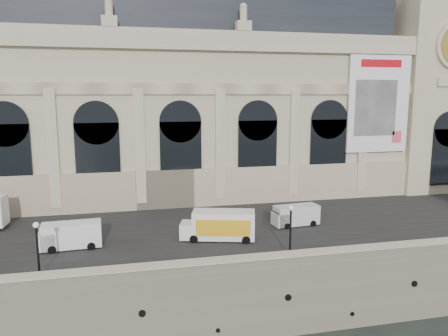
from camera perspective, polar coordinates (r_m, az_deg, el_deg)
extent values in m
cube|color=gray|center=(70.07, -3.66, -4.73)|extent=(160.00, 70.00, 6.00)
cube|color=#2D2D2D|center=(49.40, 0.30, -7.22)|extent=(160.00, 24.00, 0.06)
cube|color=gray|center=(37.04, 5.18, -12.27)|extent=(160.00, 1.20, 1.10)
cube|color=beige|center=(36.82, 5.19, -11.40)|extent=(160.00, 1.40, 0.12)
cube|color=beige|center=(63.29, -8.60, 6.49)|extent=(68.00, 18.00, 22.00)
cube|color=beige|center=(55.36, -7.64, -2.81)|extent=(68.60, 0.40, 5.00)
cube|color=beige|center=(54.33, -8.07, 16.36)|extent=(69.00, 0.80, 2.40)
cube|color=beige|center=(54.09, -7.94, 10.23)|extent=(68.00, 0.30, 1.40)
cube|color=#23282F|center=(64.10, -8.93, 19.08)|extent=(64.00, 15.00, 6.00)
cube|color=black|center=(55.97, -26.40, 0.56)|extent=(5.20, 0.25, 9.00)
cylinder|color=black|center=(55.52, -26.74, 5.15)|extent=(5.20, 0.25, 5.20)
cube|color=beige|center=(54.75, -21.44, 2.31)|extent=(1.20, 0.50, 14.00)
cube|color=black|center=(54.49, -16.13, 0.97)|extent=(5.20, 0.25, 9.00)
cylinder|color=black|center=(54.03, -16.35, 5.69)|extent=(5.20, 0.25, 5.20)
cube|color=beige|center=(54.17, -10.92, 2.73)|extent=(1.20, 0.50, 14.00)
cube|color=black|center=(54.84, -5.65, 1.35)|extent=(5.20, 0.25, 9.00)
cylinder|color=black|center=(54.38, -5.72, 6.05)|extent=(5.20, 0.25, 5.20)
cube|color=beige|center=(55.42, -0.52, 3.05)|extent=(1.20, 0.50, 14.00)
cube|color=black|center=(56.96, 4.38, 1.68)|extent=(5.20, 0.25, 9.00)
cylinder|color=black|center=(56.52, 4.44, 6.20)|extent=(5.20, 0.25, 5.20)
cube|color=beige|center=(58.39, 9.12, 3.27)|extent=(1.20, 0.50, 14.00)
cube|color=black|center=(60.67, 13.44, 1.93)|extent=(5.20, 0.25, 9.00)
cylinder|color=black|center=(60.26, 13.61, 6.18)|extent=(5.20, 0.25, 5.20)
cube|color=beige|center=(62.82, 17.62, 3.38)|extent=(1.20, 0.50, 14.00)
cube|color=white|center=(63.39, 19.52, 7.86)|extent=(9.00, 0.35, 13.00)
cube|color=#BA0C17|center=(63.34, 19.90, 12.74)|extent=(6.00, 0.06, 1.00)
cube|color=gray|center=(62.96, 19.20, 7.42)|extent=(6.20, 0.06, 7.50)
cube|color=#D74C62|center=(65.12, 21.63, 3.80)|extent=(1.40, 0.06, 1.60)
cube|color=beige|center=(74.94, 24.15, 9.30)|extent=(12.00, 14.00, 30.00)
cube|color=black|center=(69.90, 27.12, 1.29)|extent=(5.00, 0.25, 8.00)
cube|color=white|center=(43.74, -19.26, -8.22)|extent=(5.46, 2.38, 2.28)
cube|color=white|center=(44.03, -22.05, -8.75)|extent=(1.61, 2.16, 1.59)
cube|color=black|center=(43.93, -22.82, -8.09)|extent=(0.16, 1.78, 0.79)
cylinder|color=black|center=(43.19, -21.56, -9.93)|extent=(0.77, 0.29, 0.75)
cylinder|color=black|center=(45.16, -21.32, -9.07)|extent=(0.77, 0.29, 0.75)
cylinder|color=black|center=(42.97, -16.95, -9.77)|extent=(0.77, 0.29, 0.75)
cylinder|color=black|center=(44.94, -16.92, -8.91)|extent=(0.77, 0.29, 0.75)
cube|color=silver|center=(48.95, 9.43, -6.05)|extent=(5.07, 2.40, 2.09)
cube|color=silver|center=(48.16, 7.35, -6.65)|extent=(1.56, 2.04, 1.45)
cube|color=black|center=(47.81, 6.81, -6.14)|extent=(0.23, 1.63, 0.73)
cylinder|color=black|center=(47.68, 8.27, -7.55)|extent=(0.71, 0.30, 0.69)
cylinder|color=black|center=(49.31, 7.26, -6.94)|extent=(0.71, 0.30, 0.69)
cylinder|color=black|center=(49.14, 11.55, -7.12)|extent=(0.71, 0.30, 0.69)
cylinder|color=black|center=(50.72, 10.46, -6.56)|extent=(0.71, 0.30, 0.69)
cube|color=white|center=(43.59, -0.05, -7.40)|extent=(6.52, 3.91, 2.75)
cube|color=gold|center=(42.45, -0.13, -7.87)|extent=(5.11, 1.49, 1.63)
cube|color=#BA0C17|center=(42.45, -0.13, -7.87)|extent=(2.95, 0.87, 0.61)
cube|color=white|center=(44.07, -4.59, -8.07)|extent=(2.18, 2.60, 1.53)
cylinder|color=black|center=(43.07, -3.97, -9.27)|extent=(0.86, 0.50, 0.81)
cylinder|color=black|center=(45.28, -3.62, -8.31)|extent=(0.86, 0.50, 0.81)
cylinder|color=black|center=(42.79, 2.91, -9.39)|extent=(0.86, 0.50, 0.81)
cylinder|color=black|center=(45.01, 2.91, -8.42)|extent=(0.86, 0.50, 0.81)
cylinder|color=black|center=(38.18, -22.93, -12.88)|extent=(0.47, 0.47, 0.43)
cylinder|color=black|center=(37.52, -23.13, -10.15)|extent=(0.17, 0.17, 4.28)
sphere|color=beige|center=(36.85, -23.36, -6.85)|extent=(0.47, 0.47, 0.47)
cylinder|color=black|center=(40.09, 8.59, -11.10)|extent=(0.48, 0.48, 0.44)
cylinder|color=black|center=(39.44, 8.67, -8.41)|extent=(0.18, 0.18, 4.41)
sphere|color=beige|center=(38.79, 8.75, -5.15)|extent=(0.48, 0.48, 0.48)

